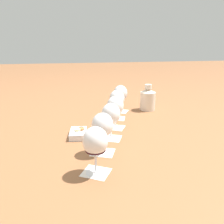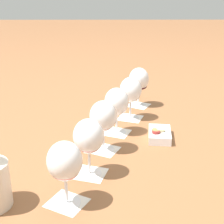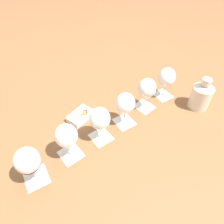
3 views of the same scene
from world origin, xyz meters
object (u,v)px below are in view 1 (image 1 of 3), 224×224
(wine_glass_2, at_px, (115,107))
(ceramic_vase, at_px, (148,99))
(wine_glass_3, at_px, (111,116))
(snack_dish, at_px, (78,133))
(wine_glass_1, at_px, (117,100))
(wine_glass_5, at_px, (95,143))
(wine_glass_4, at_px, (102,127))
(wine_glass_0, at_px, (120,94))

(wine_glass_2, distance_m, ceramic_vase, 0.43)
(wine_glass_3, distance_m, snack_dish, 0.20)
(wine_glass_1, distance_m, snack_dish, 0.37)
(wine_glass_2, xyz_separation_m, wine_glass_5, (0.46, -0.16, 0.00))
(wine_glass_4, bearing_deg, wine_glass_5, -16.47)
(wine_glass_0, xyz_separation_m, wine_glass_3, (0.45, -0.14, 0.00))
(wine_glass_0, xyz_separation_m, snack_dish, (0.40, -0.31, -0.10))
(wine_glass_0, distance_m, snack_dish, 0.51)
(wine_glass_1, bearing_deg, snack_dish, -45.08)
(wine_glass_2, height_order, wine_glass_3, same)
(wine_glass_0, relative_size, snack_dish, 1.29)
(wine_glass_4, distance_m, wine_glass_5, 0.17)
(wine_glass_1, distance_m, wine_glass_5, 0.65)
(snack_dish, bearing_deg, wine_glass_1, 134.92)
(wine_glass_5, height_order, ceramic_vase, wine_glass_5)
(wine_glass_2, relative_size, wine_glass_4, 1.00)
(wine_glass_0, relative_size, wine_glass_2, 1.00)
(snack_dish, bearing_deg, wine_glass_3, 71.65)
(ceramic_vase, distance_m, snack_dish, 0.65)
(wine_glass_5, bearing_deg, wine_glass_0, 161.64)
(wine_glass_3, bearing_deg, wine_glass_2, 161.33)
(snack_dish, bearing_deg, wine_glass_4, 25.99)
(ceramic_vase, bearing_deg, wine_glass_1, -58.03)
(wine_glass_3, xyz_separation_m, wine_glass_5, (0.31, -0.11, 0.00))
(wine_glass_3, height_order, ceramic_vase, wine_glass_3)
(wine_glass_2, bearing_deg, wine_glass_5, -19.25)
(wine_glass_5, relative_size, ceramic_vase, 1.00)
(wine_glass_0, relative_size, wine_glass_1, 1.00)
(wine_glass_1, distance_m, wine_glass_3, 0.32)
(wine_glass_4, relative_size, wine_glass_5, 1.00)
(ceramic_vase, bearing_deg, wine_glass_5, -30.33)
(wine_glass_0, height_order, snack_dish, wine_glass_0)
(wine_glass_4, relative_size, ceramic_vase, 1.00)
(wine_glass_2, bearing_deg, snack_dish, -66.54)
(wine_glass_0, bearing_deg, wine_glass_2, -17.03)
(wine_glass_2, bearing_deg, wine_glass_1, 165.60)
(wine_glass_2, distance_m, wine_glass_4, 0.32)
(wine_glass_0, xyz_separation_m, wine_glass_5, (0.76, -0.25, 0.00))
(wine_glass_4, xyz_separation_m, ceramic_vase, (-0.61, 0.40, -0.04))
(wine_glass_1, distance_m, ceramic_vase, 0.30)
(wine_glass_5, height_order, snack_dish, wine_glass_5)
(wine_glass_5, xyz_separation_m, ceramic_vase, (-0.77, 0.45, -0.04))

